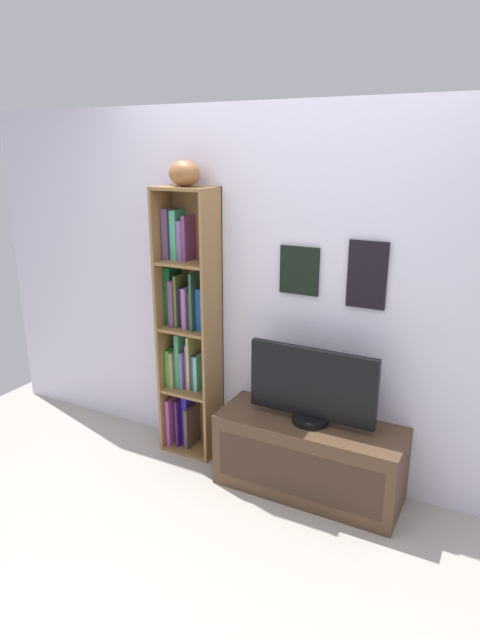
{
  "coord_description": "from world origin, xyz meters",
  "views": [
    {
      "loc": [
        1.19,
        -1.87,
        2.04
      ],
      "look_at": [
        -0.23,
        0.85,
        1.06
      ],
      "focal_mm": 30.27,
      "sensor_mm": 36.0,
      "label": 1
    }
  ],
  "objects_px": {
    "football": "(184,173)",
    "tv_stand": "(309,457)",
    "television": "(312,387)",
    "bookshelf": "(188,331)"
  },
  "relations": [
    {
      "from": "bookshelf",
      "to": "tv_stand",
      "type": "distance_m",
      "value": 1.13
    },
    {
      "from": "football",
      "to": "tv_stand",
      "type": "bearing_deg",
      "value": -5.54
    },
    {
      "from": "football",
      "to": "television",
      "type": "xyz_separation_m",
      "value": [
        0.9,
        -0.09,
        -1.19
      ]
    },
    {
      "from": "football",
      "to": "tv_stand",
      "type": "height_order",
      "value": "football"
    },
    {
      "from": "bookshelf",
      "to": "football",
      "type": "height_order",
      "value": "football"
    },
    {
      "from": "football",
      "to": "television",
      "type": "relative_size",
      "value": 0.31
    },
    {
      "from": "football",
      "to": "television",
      "type": "height_order",
      "value": "football"
    },
    {
      "from": "bookshelf",
      "to": "tv_stand",
      "type": "xyz_separation_m",
      "value": [
        0.93,
        -0.12,
        -0.63
      ]
    },
    {
      "from": "tv_stand",
      "to": "television",
      "type": "bearing_deg",
      "value": 90.0
    },
    {
      "from": "television",
      "to": "bookshelf",
      "type": "bearing_deg",
      "value": 172.86
    }
  ]
}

